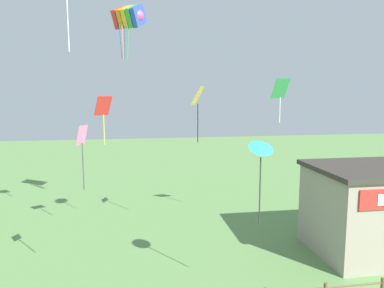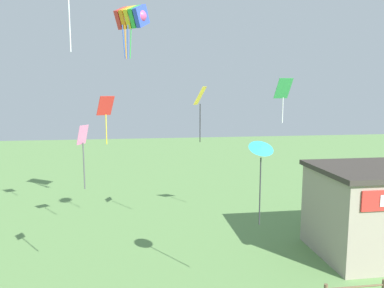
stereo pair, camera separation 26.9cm
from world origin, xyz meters
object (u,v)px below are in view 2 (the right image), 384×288
(kite_yellow_diamond, at_px, (200,102))
(kite_pink_diamond, at_px, (83,146))
(kite_rainbow_parafoil, at_px, (132,17))
(kite_cyan_delta, at_px, (261,152))
(kite_green_diamond, at_px, (283,91))
(seaside_building, at_px, (384,210))
(kite_red_diamond, at_px, (106,110))

(kite_yellow_diamond, bearing_deg, kite_pink_diamond, -135.99)
(kite_rainbow_parafoil, bearing_deg, kite_cyan_delta, -62.28)
(kite_rainbow_parafoil, relative_size, kite_green_diamond, 1.21)
(kite_rainbow_parafoil, distance_m, kite_cyan_delta, 11.89)
(kite_rainbow_parafoil, bearing_deg, kite_yellow_diamond, -31.46)
(kite_green_diamond, distance_m, kite_yellow_diamond, 4.70)
(kite_pink_diamond, relative_size, kite_green_diamond, 1.01)
(kite_rainbow_parafoil, distance_m, kite_yellow_diamond, 6.25)
(seaside_building, height_order, kite_cyan_delta, kite_cyan_delta)
(kite_red_diamond, bearing_deg, seaside_building, -12.02)
(kite_red_diamond, bearing_deg, kite_pink_diamond, -96.05)
(kite_red_diamond, height_order, kite_yellow_diamond, kite_yellow_diamond)
(kite_green_diamond, bearing_deg, kite_red_diamond, -176.57)
(seaside_building, distance_m, kite_yellow_diamond, 10.78)
(seaside_building, bearing_deg, kite_rainbow_parafoil, 155.54)
(kite_rainbow_parafoil, height_order, kite_cyan_delta, kite_rainbow_parafoil)
(kite_cyan_delta, distance_m, kite_yellow_diamond, 7.04)
(kite_green_diamond, bearing_deg, kite_rainbow_parafoil, 165.60)
(seaside_building, distance_m, kite_rainbow_parafoil, 16.78)
(seaside_building, xyz_separation_m, kite_pink_diamond, (-14.15, -1.80, 3.80))
(kite_red_diamond, relative_size, kite_green_diamond, 1.00)
(seaside_building, distance_m, kite_green_diamond, 7.95)
(kite_green_diamond, bearing_deg, kite_yellow_diamond, -179.29)
(kite_rainbow_parafoil, bearing_deg, kite_green_diamond, -14.40)
(kite_pink_diamond, bearing_deg, kite_rainbow_parafoil, 75.75)
(kite_pink_diamond, distance_m, kite_yellow_diamond, 7.67)
(kite_red_diamond, bearing_deg, kite_cyan_delta, -45.82)
(kite_cyan_delta, distance_m, kite_green_diamond, 7.97)
(kite_rainbow_parafoil, height_order, kite_yellow_diamond, kite_rainbow_parafoil)
(kite_pink_diamond, distance_m, kite_green_diamond, 11.56)
(kite_cyan_delta, relative_size, kite_pink_diamond, 1.29)
(kite_cyan_delta, xyz_separation_m, kite_pink_diamond, (-6.56, 1.52, 0.14))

